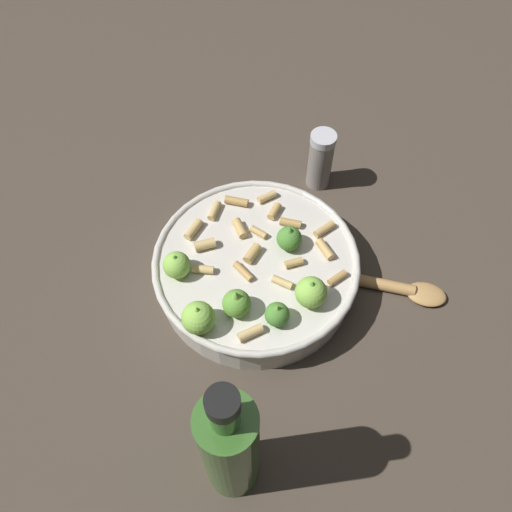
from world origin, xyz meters
name	(u,v)px	position (x,y,z in m)	size (l,w,h in m)	color
ground_plane	(256,280)	(0.00, 0.00, 0.00)	(2.40, 2.40, 0.00)	#42382D
cooking_pan	(255,270)	(0.00, 0.00, 0.03)	(0.27, 0.27, 0.09)	beige
pepper_shaker	(320,160)	(0.08, -0.18, 0.05)	(0.04, 0.04, 0.10)	gray
olive_oil_bottle	(230,447)	(-0.18, 0.16, 0.10)	(0.06, 0.06, 0.24)	#336023
wooden_spoon	(370,282)	(-0.10, -0.12, 0.01)	(0.19, 0.17, 0.02)	#B2844C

